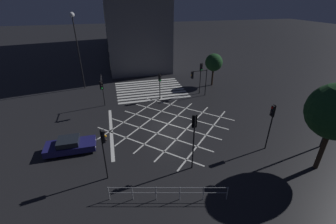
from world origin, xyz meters
name	(u,v)px	position (x,y,z in m)	size (l,w,h in m)	color
ground_plane	(168,124)	(0.00, 0.00, 0.00)	(200.00, 200.00, 0.00)	black
road_markings	(153,98)	(0.26, -6.80, 0.00)	(14.00, 20.69, 0.01)	silver
office_building	(127,3)	(0.01, -35.52, 10.33)	(10.06, 39.47, 20.67)	slate
traffic_light_sw_cross	(201,72)	(-6.11, -6.71, 2.94)	(0.36, 0.39, 4.11)	black
traffic_light_ne_main	(104,145)	(6.02, 6.36, 2.89)	(0.39, 0.36, 4.04)	black
traffic_light_sw_main	(198,77)	(-5.45, -6.01, 2.57)	(2.17, 0.36, 3.51)	black
traffic_light_nw_main	(271,118)	(-6.93, 6.11, 2.94)	(0.39, 0.36, 4.11)	black
traffic_light_median_south	(160,81)	(-0.59, -6.22, 2.40)	(0.36, 0.39, 3.36)	black
traffic_light_se_cross	(102,87)	(6.18, -4.96, 2.82)	(0.36, 2.21, 3.85)	black
traffic_light_median_north	(194,131)	(-0.10, 6.76, 3.21)	(0.36, 0.39, 4.51)	black
street_lamp_east	(75,32)	(8.89, -12.77, 7.52)	(0.63, 0.63, 9.91)	black
street_tree_near	(214,63)	(-9.06, -9.31, 3.34)	(2.43, 2.43, 4.58)	#38281C
waiting_car	(70,145)	(9.01, 2.33, 0.58)	(4.03, 1.75, 1.21)	#191951
pedestrian_railing	(168,192)	(2.42, 9.29, 0.67)	(7.29, 1.93, 1.05)	#9EA0A5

